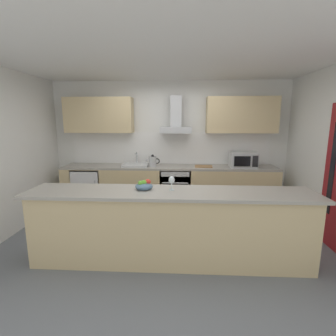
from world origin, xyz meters
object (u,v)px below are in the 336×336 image
microwave (243,160)px  sink (136,165)px  chopping_board (204,166)px  fruit_bowl (144,186)px  kettle (153,161)px  range_hood (176,121)px  oven (175,188)px  wine_glass (172,180)px  refrigerator (90,188)px

microwave → sink: 2.13m
microwave → chopping_board: size_ratio=1.47×
fruit_bowl → sink: bearing=103.5°
sink → kettle: (0.35, -0.04, 0.08)m
microwave → range_hood: 1.52m
fruit_bowl → chopping_board: 2.06m
oven → wine_glass: size_ratio=4.50×
refrigerator → chopping_board: size_ratio=2.50×
microwave → chopping_board: microwave is taller
refrigerator → sink: size_ratio=1.70×
sink → oven: bearing=-0.8°
sink → chopping_board: (1.36, -0.03, -0.02)m
kettle → chopping_board: 1.02m
microwave → sink: size_ratio=1.00×
microwave → fruit_bowl: bearing=-132.2°
oven → fruit_bowl: bearing=-100.7°
kettle → fruit_bowl: size_ratio=1.31×
chopping_board → fruit_bowl: bearing=-116.2°
microwave → fruit_bowl: size_ratio=2.27×
kettle → range_hood: (0.46, 0.16, 0.78)m
oven → sink: bearing=179.2°
microwave → wine_glass: size_ratio=2.81×
refrigerator → chopping_board: 2.38m
microwave → wine_glass: 2.29m
oven → sink: 0.93m
range_hood → chopping_board: size_ratio=2.12×
refrigerator → wine_glass: size_ratio=4.78×
microwave → kettle: 1.78m
range_hood → chopping_board: range_hood is taller
fruit_bowl → chopping_board: bearing=63.8°
sink → chopping_board: sink is taller
chopping_board → kettle: bearing=-179.4°
range_hood → fruit_bowl: 2.18m
microwave → refrigerator: bearing=179.5°
refrigerator → kettle: size_ratio=2.94×
refrigerator → fruit_bowl: size_ratio=3.86×
refrigerator → microwave: bearing=-0.5°
chopping_board → microwave: bearing=-0.3°
wine_glass → chopping_board: wine_glass is taller
refrigerator → range_hood: range_hood is taller
range_hood → fruit_bowl: size_ratio=3.27×
microwave → kettle: (-1.78, -0.01, -0.04)m
kettle → wine_glass: 1.92m
oven → kettle: 0.71m
sink → kettle: bearing=-7.3°
chopping_board → oven: bearing=177.6°
microwave → wine_glass: microwave is taller
oven → fruit_bowl: fruit_bowl is taller
kettle → chopping_board: bearing=0.6°
oven → refrigerator: oven is taller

